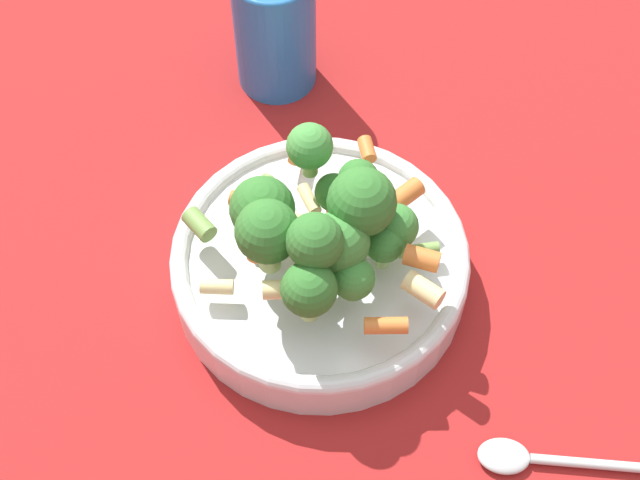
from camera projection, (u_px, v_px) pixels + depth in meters
ground_plane at (320, 280)px, 0.69m from camera, size 3.00×3.00×0.00m
bowl at (320, 265)px, 0.67m from camera, size 0.22×0.22×0.04m
pasta_salad at (322, 225)px, 0.61m from camera, size 0.19×0.18×0.09m
cup at (275, 27)px, 0.76m from camera, size 0.07×0.07×0.12m
spoon at (554, 460)px, 0.61m from camera, size 0.10×0.15×0.01m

